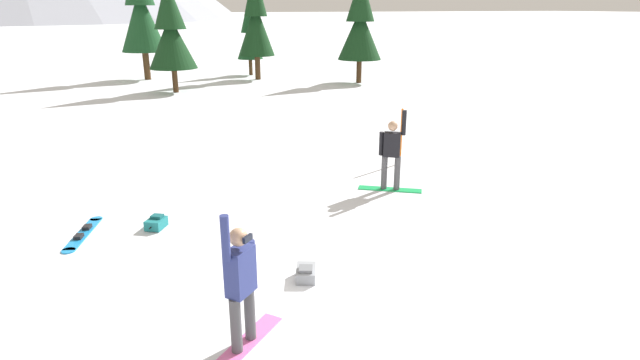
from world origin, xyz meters
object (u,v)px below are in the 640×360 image
loose_snowboard_near_left (83,233)px  trail_marker_pole (401,137)px  pine_tree_young (141,9)px  snowboarder_midground (392,153)px  backpack_grey (306,273)px  snowboarder_foreground (241,284)px  backpack_teal (156,223)px  pine_tree_twin (256,19)px  pine_tree_leaning (171,32)px  pine_tree_broad (249,35)px  pine_tree_short (360,24)px

loose_snowboard_near_left → trail_marker_pole: (8.41, 1.97, 0.79)m
trail_marker_pole → pine_tree_young: bearing=104.5°
snowboarder_midground → backpack_grey: 4.96m
snowboarder_foreground → pine_tree_young: bearing=88.8°
backpack_grey → snowboarder_foreground: bearing=-135.4°
backpack_teal → snowboarder_foreground: bearing=-80.1°
snowboarder_foreground → trail_marker_pole: size_ratio=1.24×
snowboarder_foreground → pine_tree_twin: size_ratio=0.30×
backpack_grey → pine_tree_leaning: bearing=89.3°
backpack_teal → pine_tree_young: bearing=86.7°
snowboarder_foreground → snowboarder_midground: 6.83m
loose_snowboard_near_left → trail_marker_pole: 8.67m
pine_tree_leaning → pine_tree_broad: (5.52, 5.67, -0.50)m
pine_tree_young → pine_tree_broad: 6.77m
loose_snowboard_near_left → pine_tree_twin: 23.42m
trail_marker_pole → pine_tree_leaning: size_ratio=0.28×
trail_marker_pole → pine_tree_young: pine_tree_young is taller
trail_marker_pole → pine_tree_young: size_ratio=0.21×
pine_tree_leaning → pine_tree_young: size_ratio=0.74×
pine_tree_young → pine_tree_twin: pine_tree_young is taller
trail_marker_pole → pine_tree_young: (-5.62, 21.73, 3.41)m
trail_marker_pole → pine_tree_twin: size_ratio=0.24×
pine_tree_short → pine_tree_twin: 6.40m
pine_tree_short → pine_tree_broad: bearing=131.1°
loose_snowboard_near_left → backpack_grey: (3.57, -3.35, 0.11)m
snowboarder_foreground → snowboarder_midground: size_ratio=0.99×
pine_tree_young → backpack_teal: bearing=-93.3°
backpack_teal → pine_tree_broad: pine_tree_broad is taller
pine_tree_young → backpack_grey: bearing=-88.3°
snowboarder_midground → trail_marker_pole: snowboarder_midground is taller
pine_tree_twin → pine_tree_broad: bearing=87.0°
pine_tree_short → pine_tree_young: (-11.74, 6.10, 0.84)m
backpack_teal → pine_tree_leaning: pine_tree_leaning is taller
pine_tree_leaning → backpack_teal: bearing=-97.7°
backpack_teal → pine_tree_broad: 25.16m
pine_tree_short → pine_tree_young: bearing=152.5°
pine_tree_leaning → snowboarder_foreground: bearing=-94.2°
pine_tree_broad → backpack_teal: bearing=-108.5°
loose_snowboard_near_left → snowboarder_foreground: bearing=-65.0°
pine_tree_short → pine_tree_young: pine_tree_young is taller
snowboarder_foreground → pine_tree_short: (12.34, 22.31, 2.43)m
loose_snowboard_near_left → pine_tree_broad: pine_tree_broad is taller
trail_marker_pole → pine_tree_twin: bearing=87.5°
snowboarder_foreground → pine_tree_twin: (7.06, 25.92, 2.67)m
pine_tree_young → snowboarder_foreground: bearing=-91.2°
backpack_grey → pine_tree_young: size_ratio=0.07×
loose_snowboard_near_left → pine_tree_twin: bearing=66.4°
pine_tree_twin → backpack_teal: bearing=-110.1°
pine_tree_young → pine_tree_broad: bearing=-1.6°
loose_snowboard_near_left → backpack_grey: 4.90m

